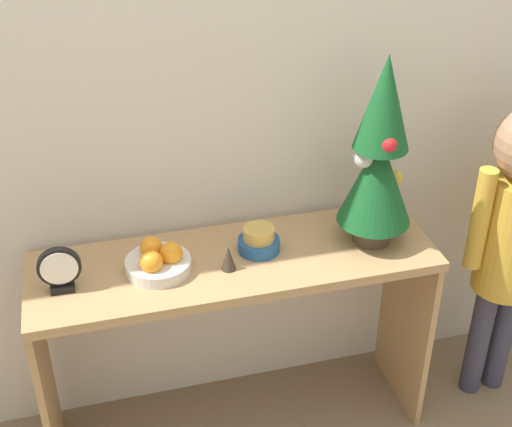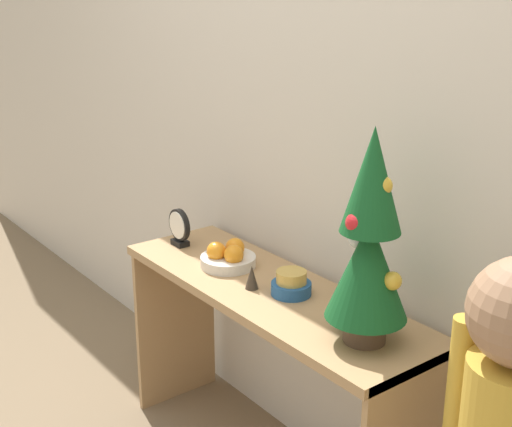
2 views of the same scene
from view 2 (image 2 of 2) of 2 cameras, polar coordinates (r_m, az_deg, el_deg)
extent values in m
cube|color=beige|center=(2.23, 5.91, 9.08)|extent=(7.00, 0.05, 2.50)
cube|color=tan|center=(2.25, 1.09, -6.27)|extent=(1.19, 0.37, 0.03)
cube|color=tan|center=(2.83, -6.42, -8.30)|extent=(0.02, 0.34, 0.68)
cylinder|color=#4C3828|center=(1.95, 8.67, -9.36)|extent=(0.11, 0.11, 0.05)
cylinder|color=brown|center=(1.93, 8.74, -8.18)|extent=(0.02, 0.02, 0.04)
cone|color=#145123|center=(1.87, 8.94, -4.36)|extent=(0.22, 0.22, 0.27)
cone|color=#145123|center=(1.79, 9.31, 2.67)|extent=(0.16, 0.16, 0.27)
sphere|color=silver|center=(1.88, 8.17, -1.91)|extent=(0.06, 0.06, 0.06)
sphere|color=red|center=(1.79, 8.02, -0.75)|extent=(0.06, 0.06, 0.06)
sphere|color=gold|center=(1.85, 10.87, -5.31)|extent=(0.05, 0.05, 0.05)
sphere|color=#2D4CA8|center=(1.88, 8.71, -1.84)|extent=(0.05, 0.05, 0.05)
sphere|color=gold|center=(1.79, 10.09, 2.20)|extent=(0.05, 0.05, 0.05)
cylinder|color=silver|center=(2.40, -2.25, -3.83)|extent=(0.19, 0.19, 0.04)
sphere|color=orange|center=(2.35, -1.79, -3.31)|extent=(0.07, 0.07, 0.07)
sphere|color=orange|center=(2.42, -1.70, -2.74)|extent=(0.07, 0.07, 0.07)
sphere|color=orange|center=(2.39, -3.19, -3.04)|extent=(0.07, 0.07, 0.07)
cylinder|color=#235189|center=(2.19, 2.83, -6.01)|extent=(0.12, 0.12, 0.04)
cylinder|color=gold|center=(2.18, 2.85, -5.09)|extent=(0.09, 0.09, 0.04)
cube|color=black|center=(2.60, -6.09, -2.33)|extent=(0.06, 0.04, 0.02)
cylinder|color=black|center=(2.57, -6.14, -0.90)|extent=(0.12, 0.02, 0.12)
cylinder|color=white|center=(2.57, -6.33, -0.94)|extent=(0.10, 0.00, 0.10)
cone|color=#382D23|center=(2.22, -0.34, -5.11)|extent=(0.04, 0.04, 0.08)
cylinder|color=gold|center=(1.72, 15.97, -13.16)|extent=(0.06, 0.06, 0.34)
camera|label=1|loc=(2.03, -51.91, 19.44)|focal=50.00mm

